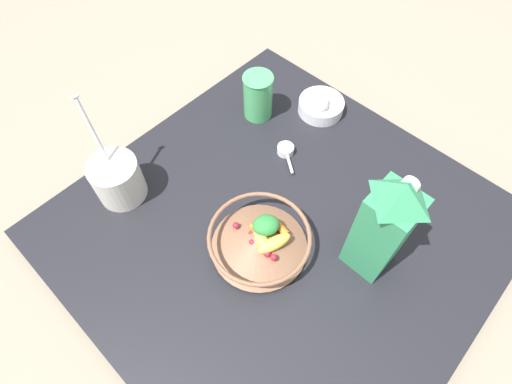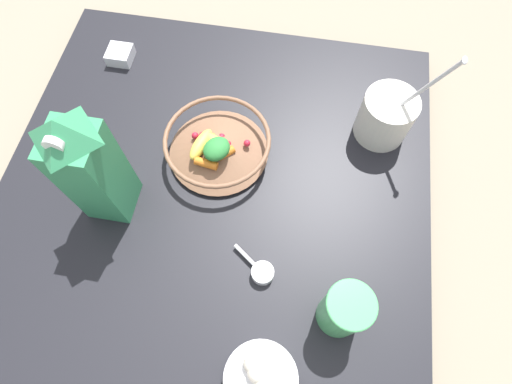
# 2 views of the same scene
# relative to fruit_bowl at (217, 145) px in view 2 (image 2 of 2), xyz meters

# --- Properties ---
(ground_plane) EXTENTS (6.00, 6.00, 0.00)m
(ground_plane) POSITION_rel_fruit_bowl_xyz_m (0.01, -0.08, -0.07)
(ground_plane) COLOR gray
(countertop) EXTENTS (0.93, 0.93, 0.04)m
(countertop) POSITION_rel_fruit_bowl_xyz_m (0.01, -0.08, -0.06)
(countertop) COLOR black
(countertop) RESTS_ON ground_plane
(fruit_bowl) EXTENTS (0.23, 0.23, 0.08)m
(fruit_bowl) POSITION_rel_fruit_bowl_xyz_m (0.00, 0.00, 0.00)
(fruit_bowl) COLOR brown
(fruit_bowl) RESTS_ON countertop
(milk_carton) EXTENTS (0.09, 0.09, 0.30)m
(milk_carton) POSITION_rel_fruit_bowl_xyz_m (-0.19, -0.15, 0.11)
(milk_carton) COLOR #338C59
(milk_carton) RESTS_ON countertop
(yogurt_tub) EXTENTS (0.14, 0.12, 0.27)m
(yogurt_tub) POSITION_rel_fruit_bowl_xyz_m (0.35, 0.12, 0.02)
(yogurt_tub) COLOR silver
(yogurt_tub) RESTS_ON countertop
(drinking_cup) EXTENTS (0.08, 0.08, 0.13)m
(drinking_cup) POSITION_rel_fruit_bowl_xyz_m (0.29, -0.31, 0.03)
(drinking_cup) COLOR #4CB266
(drinking_cup) RESTS_ON countertop
(spice_jar) EXTENTS (0.06, 0.06, 0.03)m
(spice_jar) POSITION_rel_fruit_bowl_xyz_m (-0.30, 0.23, -0.02)
(spice_jar) COLOR silver
(spice_jar) RESTS_ON countertop
(measuring_scoop) EXTENTS (0.09, 0.07, 0.02)m
(measuring_scoop) POSITION_rel_fruit_bowl_xyz_m (0.14, -0.25, -0.03)
(measuring_scoop) COLOR white
(measuring_scoop) RESTS_ON countertop
(garlic_bowl) EXTENTS (0.13, 0.13, 0.07)m
(garlic_bowl) POSITION_rel_fruit_bowl_xyz_m (0.17, -0.44, -0.02)
(garlic_bowl) COLOR white
(garlic_bowl) RESTS_ON countertop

